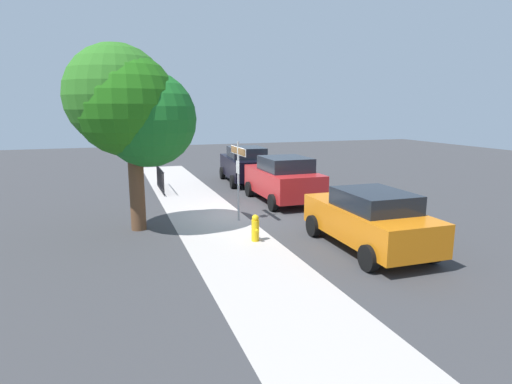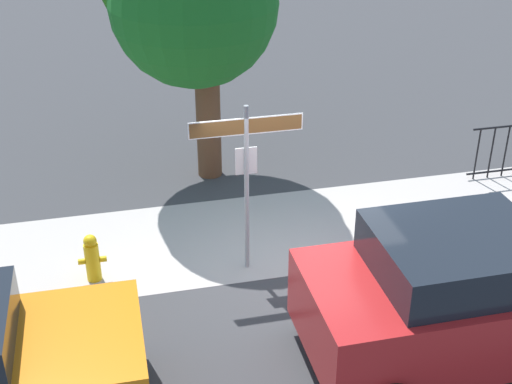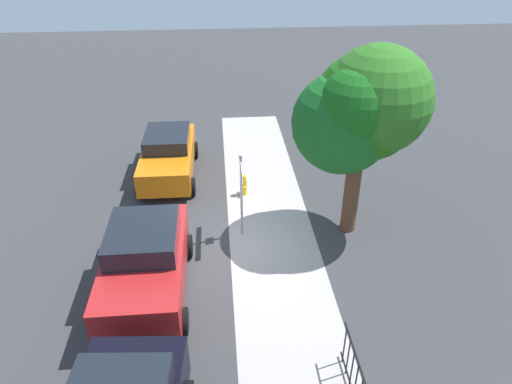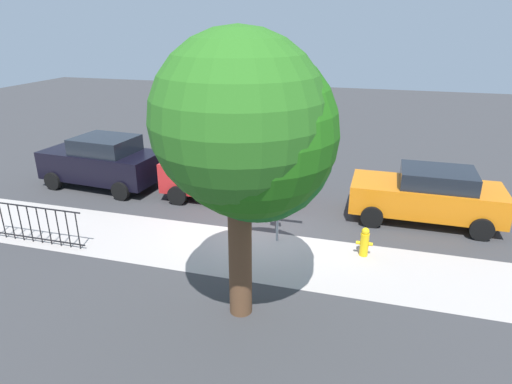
{
  "view_description": "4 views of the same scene",
  "coord_description": "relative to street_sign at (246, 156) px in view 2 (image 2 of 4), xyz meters",
  "views": [
    {
      "loc": [
        -13.99,
        4.38,
        3.76
      ],
      "look_at": [
        -0.48,
        -0.26,
        0.92
      ],
      "focal_mm": 29.74,
      "sensor_mm": 36.0,
      "label": 1
    },
    {
      "loc": [
        -2.56,
        -8.57,
        6.29
      ],
      "look_at": [
        -0.39,
        0.68,
        1.15
      ],
      "focal_mm": 49.76,
      "sensor_mm": 36.0,
      "label": 2
    },
    {
      "loc": [
        10.82,
        -0.17,
        8.43
      ],
      "look_at": [
        -0.67,
        0.83,
        1.43
      ],
      "focal_mm": 32.34,
      "sensor_mm": 36.0,
      "label": 3
    },
    {
      "loc": [
        -3.01,
        10.99,
        5.64
      ],
      "look_at": [
        -0.15,
        0.95,
        1.58
      ],
      "focal_mm": 31.04,
      "sensor_mm": 36.0,
      "label": 4
    }
  ],
  "objects": [
    {
      "name": "sidewalk_strip",
      "position": [
        2.6,
        0.9,
        -1.91
      ],
      "size": [
        24.0,
        2.6,
        0.0
      ],
      "primitive_type": "cube",
      "color": "#ADA49F",
      "rests_on": "ground_plane"
    },
    {
      "name": "ground_plane",
      "position": [
        0.6,
        -0.4,
        -1.91
      ],
      "size": [
        60.0,
        60.0,
        0.0
      ],
      "primitive_type": "plane",
      "color": "#38383A"
    },
    {
      "name": "street_sign",
      "position": [
        0.0,
        0.0,
        0.0
      ],
      "size": [
        1.65,
        0.07,
        2.68
      ],
      "color": "#9EA0A5",
      "rests_on": "ground_plane"
    },
    {
      "name": "fire_hydrant",
      "position": [
        -2.33,
        0.2,
        -1.53
      ],
      "size": [
        0.42,
        0.22,
        0.78
      ],
      "color": "yellow",
      "rests_on": "ground_plane"
    },
    {
      "name": "car_red",
      "position": [
        2.25,
        -2.56,
        -0.98
      ],
      "size": [
        4.19,
        2.17,
        1.85
      ],
      "rotation": [
        0.0,
        0.0,
        -0.0
      ],
      "color": "#B11F20",
      "rests_on": "ground_plane"
    }
  ]
}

